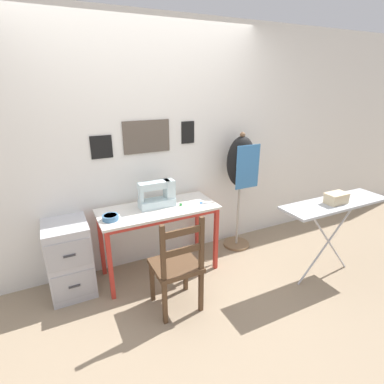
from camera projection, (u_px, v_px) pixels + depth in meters
name	position (u px, v px, depth m)	size (l,w,h in m)	color
ground_plane	(170.00, 284.00, 3.05)	(14.00, 14.00, 0.00)	gray
wall_back	(145.00, 150.00, 3.09)	(10.00, 0.07, 2.55)	silver
sewing_table	(159.00, 217.00, 3.03)	(1.20, 0.52, 0.74)	silver
sewing_machine	(159.00, 195.00, 3.01)	(0.38, 0.15, 0.29)	silver
fabric_bowl	(110.00, 217.00, 2.74)	(0.15, 0.15, 0.05)	teal
scissors	(204.00, 203.00, 3.12)	(0.12, 0.12, 0.01)	silver
thread_spool_near_machine	(181.00, 204.00, 3.06)	(0.03, 0.03, 0.04)	green
wooden_chair	(177.00, 266.00, 2.59)	(0.40, 0.38, 0.92)	#513823
filing_cabinet	(69.00, 258.00, 2.84)	(0.39, 0.47, 0.72)	#B7B7BC
dress_form	(241.00, 167.00, 3.42)	(0.35, 0.32, 1.42)	#846647
ironing_board	(335.00, 207.00, 2.91)	(1.16, 0.33, 0.85)	#ADB2B7
storage_box	(336.00, 198.00, 2.85)	(0.22, 0.13, 0.10)	beige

